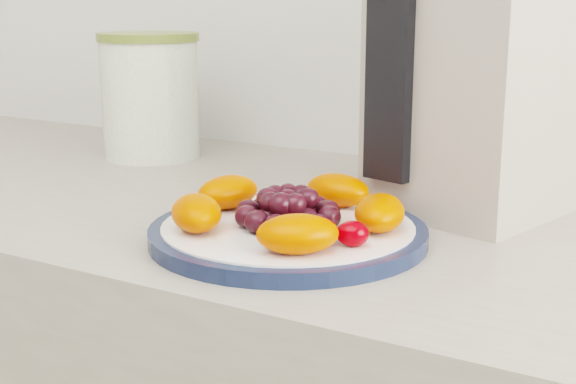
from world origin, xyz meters
The scene contains 7 objects.
plate_rim centered at (0.01, 1.07, 0.91)m, with size 0.27×0.27×0.01m, color #15213D.
plate_face centered at (0.01, 1.07, 0.91)m, with size 0.25×0.25×0.02m, color white.
canister centered at (-0.38, 1.33, 0.99)m, with size 0.14×0.14×0.17m, color #4D671A.
canister_lid centered at (-0.38, 1.33, 1.08)m, with size 0.15×0.15×0.01m, color olive.
appliance_body centered at (0.14, 1.31, 1.05)m, with size 0.18×0.25×0.31m, color #A1978A.
appliance_panel centered at (0.07, 1.19, 1.06)m, with size 0.05×0.02×0.23m, color black.
fruit_plate centered at (0.02, 1.07, 0.93)m, with size 0.24×0.23×0.04m.
Camera 1 is at (0.40, 0.42, 1.14)m, focal length 50.00 mm.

